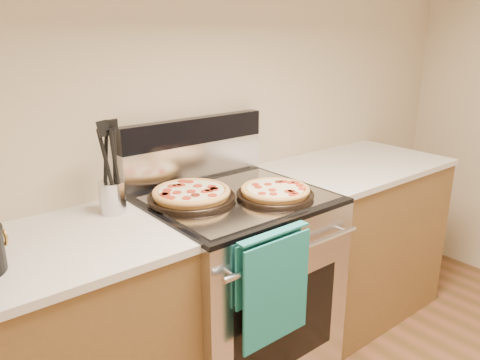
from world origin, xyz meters
TOP-DOWN VIEW (x-y plane):
  - wall_back at (0.00, 2.00)m, footprint 4.00×0.00m
  - range_body at (0.00, 1.65)m, footprint 0.76×0.68m
  - oven_window at (0.00, 1.31)m, footprint 0.56×0.01m
  - cooktop at (0.00, 1.65)m, footprint 0.76×0.68m
  - backsplash_lower at (0.00, 1.96)m, footprint 0.76×0.06m
  - backsplash_upper at (0.00, 1.96)m, footprint 0.76×0.06m
  - oven_handle at (0.00, 1.27)m, footprint 0.70×0.03m
  - dish_towel at (-0.12, 1.27)m, footprint 0.32×0.05m
  - foil_sheet at (0.00, 1.62)m, footprint 0.70×0.55m
  - countertop_left at (-0.88, 1.68)m, footprint 1.02×0.64m
  - cabinet_right at (0.88, 1.68)m, footprint 1.00×0.62m
  - countertop_right at (0.88, 1.68)m, footprint 1.02×0.64m
  - pepperoni_pizza_back at (-0.18, 1.72)m, footprint 0.47×0.47m
  - pepperoni_pizza_front at (0.12, 1.53)m, footprint 0.40×0.40m
  - utensil_crock at (-0.48, 1.83)m, footprint 0.13×0.13m

SIDE VIEW (x-z plane):
  - cabinet_right at x=0.88m, z-range 0.00..0.88m
  - range_body at x=0.00m, z-range 0.00..0.90m
  - oven_window at x=0.00m, z-range 0.25..0.65m
  - dish_towel at x=-0.12m, z-range 0.49..0.91m
  - oven_handle at x=0.00m, z-range 0.79..0.81m
  - countertop_left at x=-0.88m, z-range 0.88..0.91m
  - countertop_right at x=0.88m, z-range 0.88..0.91m
  - cooktop at x=0.00m, z-range 0.90..0.92m
  - foil_sheet at x=0.00m, z-range 0.92..0.93m
  - pepperoni_pizza_front at x=0.12m, z-range 0.93..0.97m
  - pepperoni_pizza_back at x=-0.18m, z-range 0.93..0.98m
  - utensil_crock at x=-0.48m, z-range 0.91..1.04m
  - backsplash_lower at x=0.00m, z-range 0.92..1.10m
  - backsplash_upper at x=0.00m, z-range 1.10..1.22m
  - wall_back at x=0.00m, z-range -0.65..3.35m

